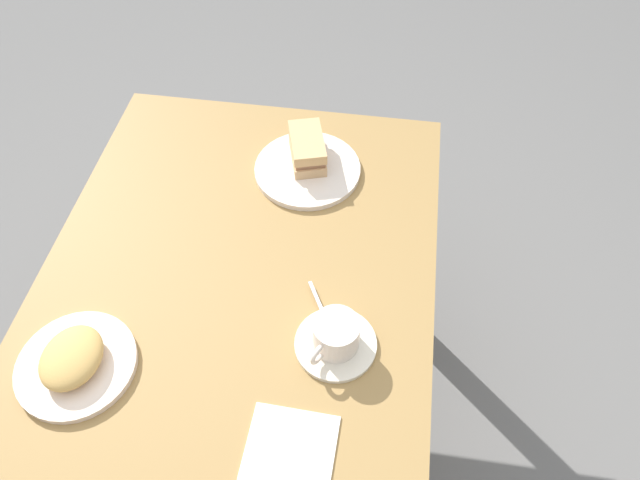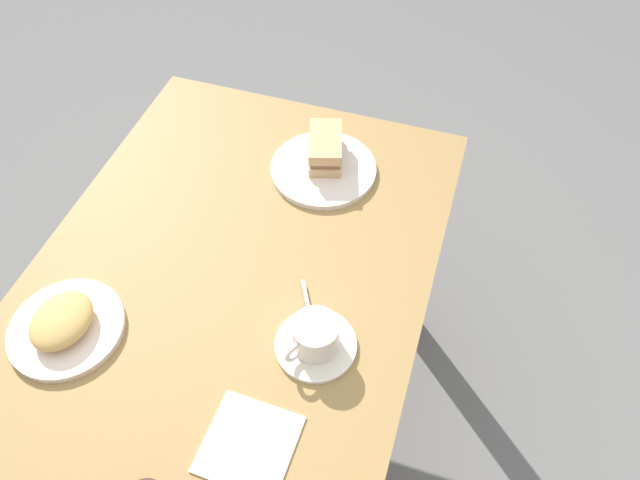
{
  "view_description": "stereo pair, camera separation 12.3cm",
  "coord_description": "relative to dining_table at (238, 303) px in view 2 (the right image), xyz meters",
  "views": [
    {
      "loc": [
        -0.64,
        -0.27,
        1.73
      ],
      "look_at": [
        0.11,
        -0.16,
        0.76
      ],
      "focal_mm": 33.31,
      "sensor_mm": 36.0,
      "label": 1
    },
    {
      "loc": [
        -0.61,
        -0.39,
        1.73
      ],
      "look_at": [
        0.11,
        -0.16,
        0.76
      ],
      "focal_mm": 33.31,
      "sensor_mm": 36.0,
      "label": 2
    }
  ],
  "objects": [
    {
      "name": "spoon",
      "position": [
        -0.05,
        -0.18,
        0.15
      ],
      "size": [
        0.09,
        0.06,
        0.01
      ],
      "color": "silver",
      "rests_on": "coffee_saucer"
    },
    {
      "name": "side_plate",
      "position": [
        -0.23,
        0.24,
        0.14
      ],
      "size": [
        0.22,
        0.22,
        0.01
      ],
      "primitive_type": "cylinder",
      "color": "beige",
      "rests_on": "dining_table"
    },
    {
      "name": "sandwich_front",
      "position": [
        0.35,
        -0.09,
        0.18
      ],
      "size": [
        0.15,
        0.11,
        0.06
      ],
      "color": "tan",
      "rests_on": "sandwich_plate"
    },
    {
      "name": "side_food_pile",
      "position": [
        -0.23,
        0.24,
        0.17
      ],
      "size": [
        0.13,
        0.11,
        0.04
      ],
      "primitive_type": "ellipsoid",
      "color": "tan",
      "rests_on": "side_plate"
    },
    {
      "name": "coffee_cup",
      "position": [
        -0.12,
        -0.22,
        0.18
      ],
      "size": [
        0.11,
        0.09,
        0.07
      ],
      "color": "beige",
      "rests_on": "coffee_saucer"
    },
    {
      "name": "sandwich_plate",
      "position": [
        0.33,
        -0.1,
        0.14
      ],
      "size": [
        0.25,
        0.25,
        0.01
      ],
      "primitive_type": "cylinder",
      "color": "beige",
      "rests_on": "dining_table"
    },
    {
      "name": "dining_table",
      "position": [
        0.0,
        0.0,
        0.0
      ],
      "size": [
        1.09,
        0.81,
        0.73
      ],
      "color": "olive",
      "rests_on": "ground_plane"
    },
    {
      "name": "napkin",
      "position": [
        -0.33,
        -0.17,
        0.13
      ],
      "size": [
        0.15,
        0.15,
        0.0
      ],
      "primitive_type": "cube",
      "rotation": [
        0.0,
        0.0,
        -0.03
      ],
      "color": "white",
      "rests_on": "dining_table"
    },
    {
      "name": "coffee_saucer",
      "position": [
        -0.12,
        -0.22,
        0.14
      ],
      "size": [
        0.15,
        0.15,
        0.01
      ],
      "primitive_type": "cylinder",
      "color": "beige",
      "rests_on": "dining_table"
    },
    {
      "name": "ground_plane",
      "position": [
        0.0,
        0.0,
        -0.6
      ],
      "size": [
        6.0,
        6.0,
        0.0
      ],
      "primitive_type": "plane",
      "color": "slate"
    }
  ]
}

